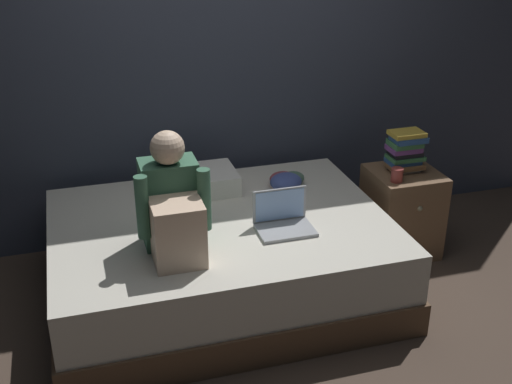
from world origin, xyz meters
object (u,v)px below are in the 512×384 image
object	(u,v)px
pillow	(192,182)
book_stack	(405,151)
person_sitting	(173,208)
nightstand	(401,212)
bed	(221,258)
clothes_pile	(286,180)
laptop	(283,220)
mug	(397,175)

from	to	relation	value
pillow	book_stack	size ratio (longest dim) A/B	2.01
person_sitting	pillow	xyz separation A→B (m)	(0.24, 0.72, -0.19)
nightstand	person_sitting	world-z (taller)	person_sitting
person_sitting	book_stack	world-z (taller)	person_sitting
book_stack	person_sitting	bearing A→B (deg)	-164.15
bed	book_stack	distance (m)	1.39
person_sitting	book_stack	xyz separation A→B (m)	(1.61, 0.46, -0.03)
bed	nightstand	xyz separation A→B (m)	(1.30, 0.17, 0.04)
book_stack	clothes_pile	world-z (taller)	book_stack
person_sitting	laptop	xyz separation A→B (m)	(0.64, 0.06, -0.20)
bed	mug	world-z (taller)	mug
person_sitting	pillow	world-z (taller)	person_sitting
person_sitting	mug	bearing A→B (deg)	12.03
book_stack	mug	distance (m)	0.21
book_stack	clothes_pile	xyz separation A→B (m)	(-0.77, 0.14, -0.17)
bed	laptop	distance (m)	0.49
laptop	book_stack	xyz separation A→B (m)	(0.97, 0.39, 0.17)
clothes_pile	book_stack	bearing A→B (deg)	-10.32
nightstand	mug	xyz separation A→B (m)	(-0.13, -0.12, 0.34)
mug	clothes_pile	distance (m)	0.71
nightstand	book_stack	world-z (taller)	book_stack
person_sitting	book_stack	size ratio (longest dim) A/B	2.36
bed	clothes_pile	xyz separation A→B (m)	(0.53, 0.33, 0.31)
pillow	book_stack	bearing A→B (deg)	-10.76
bed	mug	bearing A→B (deg)	2.46
person_sitting	pillow	distance (m)	0.78
person_sitting	laptop	world-z (taller)	person_sitting
pillow	clothes_pile	distance (m)	0.61
laptop	mug	size ratio (longest dim) A/B	3.56
nightstand	pillow	xyz separation A→B (m)	(-1.37, 0.28, 0.28)
pillow	laptop	bearing A→B (deg)	-58.92
nightstand	pillow	world-z (taller)	pillow
book_stack	mug	xyz separation A→B (m)	(-0.12, -0.14, -0.10)
pillow	book_stack	world-z (taller)	book_stack
person_sitting	mug	xyz separation A→B (m)	(1.48, 0.32, -0.12)
pillow	clothes_pile	world-z (taller)	pillow
nightstand	laptop	world-z (taller)	laptop
mug	pillow	bearing A→B (deg)	162.15
person_sitting	book_stack	distance (m)	1.67
nightstand	person_sitting	distance (m)	1.74
pillow	clothes_pile	bearing A→B (deg)	-11.32
bed	book_stack	world-z (taller)	book_stack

